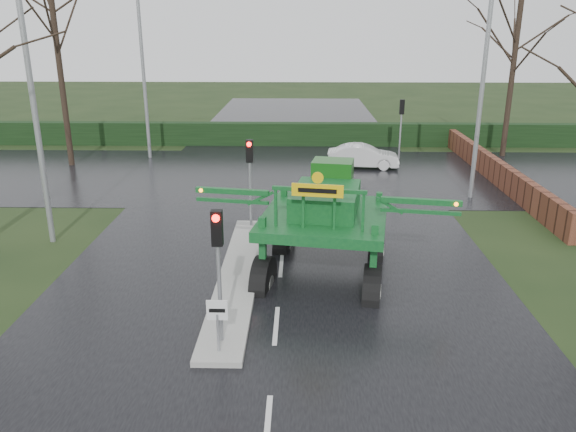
{
  "coord_description": "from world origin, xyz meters",
  "views": [
    {
      "loc": [
        0.61,
        -13.1,
        7.48
      ],
      "look_at": [
        0.24,
        3.18,
        2.0
      ],
      "focal_mm": 35.0,
      "sensor_mm": 36.0,
      "label": 1
    }
  ],
  "objects_px": {
    "keep_left_sign": "(217,318)",
    "crop_sprayer": "(264,216)",
    "traffic_signal_near": "(218,249)",
    "street_light_left_near": "(38,74)",
    "street_light_right": "(478,64)",
    "traffic_signal_far": "(401,116)",
    "white_sedan": "(363,168)",
    "traffic_signal_mid": "(250,164)",
    "street_light_left_far": "(147,55)"
  },
  "relations": [
    {
      "from": "street_light_left_near",
      "to": "white_sedan",
      "type": "distance_m",
      "value": 18.01
    },
    {
      "from": "keep_left_sign",
      "to": "crop_sprayer",
      "type": "distance_m",
      "value": 4.4
    },
    {
      "from": "traffic_signal_mid",
      "to": "street_light_right",
      "type": "height_order",
      "value": "street_light_right"
    },
    {
      "from": "traffic_signal_mid",
      "to": "white_sedan",
      "type": "xyz_separation_m",
      "value": [
        5.4,
        10.22,
        -2.59
      ]
    },
    {
      "from": "traffic_signal_near",
      "to": "traffic_signal_mid",
      "type": "xyz_separation_m",
      "value": [
        0.0,
        8.5,
        0.0
      ]
    },
    {
      "from": "street_light_left_near",
      "to": "street_light_left_far",
      "type": "bearing_deg",
      "value": 90.0
    },
    {
      "from": "traffic_signal_far",
      "to": "crop_sprayer",
      "type": "distance_m",
      "value": 18.69
    },
    {
      "from": "street_light_left_near",
      "to": "crop_sprayer",
      "type": "relative_size",
      "value": 1.23
    },
    {
      "from": "traffic_signal_mid",
      "to": "white_sedan",
      "type": "height_order",
      "value": "traffic_signal_mid"
    },
    {
      "from": "street_light_left_near",
      "to": "street_light_right",
      "type": "relative_size",
      "value": 1.0
    },
    {
      "from": "traffic_signal_far",
      "to": "crop_sprayer",
      "type": "bearing_deg",
      "value": 68.11
    },
    {
      "from": "street_light_left_near",
      "to": "street_light_right",
      "type": "bearing_deg",
      "value": 20.11
    },
    {
      "from": "keep_left_sign",
      "to": "white_sedan",
      "type": "xyz_separation_m",
      "value": [
        5.4,
        19.21,
        -1.06
      ]
    },
    {
      "from": "crop_sprayer",
      "to": "white_sedan",
      "type": "height_order",
      "value": "crop_sprayer"
    },
    {
      "from": "traffic_signal_mid",
      "to": "street_light_right",
      "type": "distance_m",
      "value": 11.05
    },
    {
      "from": "keep_left_sign",
      "to": "street_light_right",
      "type": "relative_size",
      "value": 0.14
    },
    {
      "from": "street_light_right",
      "to": "white_sedan",
      "type": "bearing_deg",
      "value": 125.63
    },
    {
      "from": "traffic_signal_mid",
      "to": "traffic_signal_far",
      "type": "bearing_deg",
      "value": 58.07
    },
    {
      "from": "keep_left_sign",
      "to": "traffic_signal_far",
      "type": "distance_m",
      "value": 22.93
    },
    {
      "from": "street_light_left_far",
      "to": "crop_sprayer",
      "type": "distance_m",
      "value": 19.35
    },
    {
      "from": "street_light_left_far",
      "to": "crop_sprayer",
      "type": "bearing_deg",
      "value": -65.96
    },
    {
      "from": "traffic_signal_mid",
      "to": "crop_sprayer",
      "type": "distance_m",
      "value": 4.91
    },
    {
      "from": "street_light_left_near",
      "to": "street_light_left_far",
      "type": "height_order",
      "value": "same"
    },
    {
      "from": "traffic_signal_mid",
      "to": "street_light_left_far",
      "type": "bearing_deg",
      "value": 118.86
    },
    {
      "from": "keep_left_sign",
      "to": "crop_sprayer",
      "type": "relative_size",
      "value": 0.17
    },
    {
      "from": "traffic_signal_mid",
      "to": "traffic_signal_far",
      "type": "distance_m",
      "value": 14.75
    },
    {
      "from": "keep_left_sign",
      "to": "traffic_signal_mid",
      "type": "relative_size",
      "value": 0.38
    },
    {
      "from": "street_light_right",
      "to": "keep_left_sign",
      "type": "bearing_deg",
      "value": -125.12
    },
    {
      "from": "keep_left_sign",
      "to": "street_light_left_near",
      "type": "xyz_separation_m",
      "value": [
        -6.89,
        7.5,
        4.93
      ]
    },
    {
      "from": "keep_left_sign",
      "to": "street_light_left_far",
      "type": "bearing_deg",
      "value": 107.78
    },
    {
      "from": "traffic_signal_far",
      "to": "street_light_left_near",
      "type": "xyz_separation_m",
      "value": [
        -14.69,
        -14.01,
        3.4
      ]
    },
    {
      "from": "street_light_left_near",
      "to": "street_light_left_far",
      "type": "distance_m",
      "value": 14.0
    },
    {
      "from": "crop_sprayer",
      "to": "traffic_signal_near",
      "type": "bearing_deg",
      "value": -93.27
    },
    {
      "from": "traffic_signal_near",
      "to": "white_sedan",
      "type": "relative_size",
      "value": 0.89
    },
    {
      "from": "traffic_signal_far",
      "to": "street_light_left_near",
      "type": "height_order",
      "value": "street_light_left_near"
    },
    {
      "from": "crop_sprayer",
      "to": "keep_left_sign",
      "type": "bearing_deg",
      "value": -91.8
    },
    {
      "from": "traffic_signal_near",
      "to": "white_sedan",
      "type": "distance_m",
      "value": 19.65
    },
    {
      "from": "traffic_signal_near",
      "to": "street_light_left_near",
      "type": "relative_size",
      "value": 0.35
    },
    {
      "from": "traffic_signal_mid",
      "to": "traffic_signal_near",
      "type": "bearing_deg",
      "value": -90.0
    },
    {
      "from": "traffic_signal_near",
      "to": "traffic_signal_mid",
      "type": "relative_size",
      "value": 1.0
    },
    {
      "from": "traffic_signal_far",
      "to": "white_sedan",
      "type": "height_order",
      "value": "traffic_signal_far"
    },
    {
      "from": "street_light_left_far",
      "to": "white_sedan",
      "type": "distance_m",
      "value": 13.87
    },
    {
      "from": "traffic_signal_near",
      "to": "traffic_signal_mid",
      "type": "bearing_deg",
      "value": 90.0
    },
    {
      "from": "traffic_signal_far",
      "to": "street_light_left_far",
      "type": "height_order",
      "value": "street_light_left_far"
    },
    {
      "from": "traffic_signal_mid",
      "to": "street_light_left_near",
      "type": "height_order",
      "value": "street_light_left_near"
    },
    {
      "from": "traffic_signal_far",
      "to": "keep_left_sign",
      "type": "bearing_deg",
      "value": 70.07
    },
    {
      "from": "traffic_signal_far",
      "to": "white_sedan",
      "type": "distance_m",
      "value": 4.21
    },
    {
      "from": "traffic_signal_mid",
      "to": "crop_sprayer",
      "type": "height_order",
      "value": "crop_sprayer"
    },
    {
      "from": "traffic_signal_mid",
      "to": "white_sedan",
      "type": "relative_size",
      "value": 0.89
    },
    {
      "from": "traffic_signal_near",
      "to": "street_light_left_near",
      "type": "height_order",
      "value": "street_light_left_near"
    }
  ]
}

